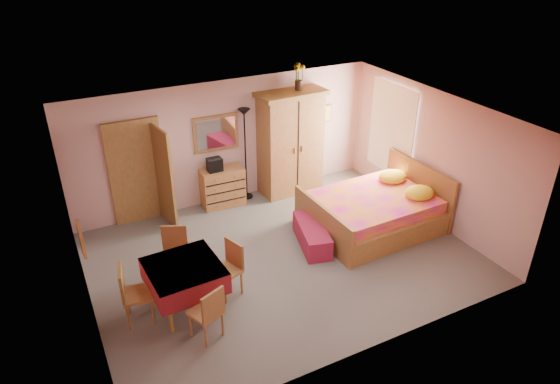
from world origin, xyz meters
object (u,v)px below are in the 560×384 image
bench (312,235)px  wardrobe (290,143)px  wall_mirror (216,133)px  bed (373,202)px  sunflower_vase (299,77)px  chair_west (138,294)px  chest_of_drawers (223,187)px  chair_south (205,312)px  chair_north (174,256)px  chair_east (226,270)px  dining_table (186,287)px  floor_lamp (245,155)px  stereo (215,165)px

bench → wardrobe: bearing=72.5°
wall_mirror → bed: (2.24, -2.38, -0.99)m
wardrobe → sunflower_vase: sunflower_vase is taller
sunflower_vase → chair_west: sunflower_vase is taller
chest_of_drawers → chair_south: chair_south is taller
bed → chair_north: bed is taller
wall_mirror → chair_east: bearing=-107.1°
dining_table → wall_mirror: bearing=60.5°
dining_table → chair_west: (-0.70, 0.06, 0.09)m
floor_lamp → chair_north: 3.09m
wardrobe → chair_north: wardrobe is taller
stereo → chair_east: size_ratio=0.32×
wardrobe → chair_north: 3.82m
wall_mirror → dining_table: bearing=-117.7°
wall_mirror → chair_south: wall_mirror is taller
chest_of_drawers → wall_mirror: wall_mirror is taller
wall_mirror → dining_table: size_ratio=0.89×
bed → chair_east: (-3.26, -0.59, -0.10)m
wall_mirror → wardrobe: wardrobe is taller
sunflower_vase → bench: (-0.84, -2.11, -2.35)m
floor_lamp → chair_south: bearing=-121.6°
sunflower_vase → bench: sunflower_vase is taller
sunflower_vase → chair_east: 4.40m
chest_of_drawers → stereo: bearing=-170.6°
sunflower_vase → bench: size_ratio=0.46×
floor_lamp → stereo: bearing=-171.8°
chest_of_drawers → floor_lamp: 0.83m
wall_mirror → chair_east: 3.32m
chest_of_drawers → chair_west: (-2.38, -2.71, 0.06)m
bench → chair_north: 2.56m
wardrobe → sunflower_vase: size_ratio=4.14×
chest_of_drawers → chair_east: chair_east is taller
chair_north → wall_mirror: bearing=-101.3°
wall_mirror → bench: (0.91, -2.37, -1.35)m
wardrobe → chair_east: bearing=-136.8°
chair_west → chair_east: 1.37m
wall_mirror → sunflower_vase: 2.03m
stereo → chair_north: stereo is taller
stereo → chair_south: size_ratio=0.33×
stereo → chair_west: size_ratio=0.31×
chair_south → chair_west: chair_west is taller
chest_of_drawers → chair_south: 3.85m
stereo → chest_of_drawers: bearing=7.1°
chair_south → chair_west: size_ratio=0.92×
dining_table → chair_east: (0.67, 0.02, 0.07)m
dining_table → chair_north: size_ratio=1.15×
wardrobe → chair_east: 3.80m
chest_of_drawers → bed: 3.12m
stereo → wardrobe: (1.72, -0.03, 0.16)m
chest_of_drawers → wall_mirror: size_ratio=0.93×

